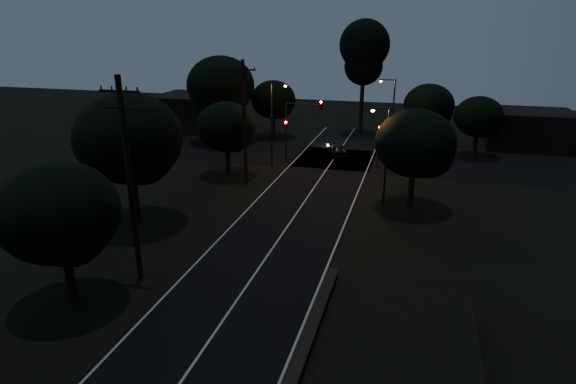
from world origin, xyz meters
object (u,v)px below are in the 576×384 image
Objects in this scene: signal_mast at (303,119)px; tall_pine at (364,52)px; utility_pole_far at (244,121)px; signal_right at (379,139)px; car at (337,150)px; streetlight_b at (391,113)px; streetlight_c at (385,150)px; signal_left at (286,133)px; streetlight_a at (273,119)px; utility_pole_mid at (129,179)px.

tall_pine is at bearing 75.38° from signal_mast.
utility_pole_far is 1.68× the size of signal_mast.
signal_right is 7.66m from signal_mast.
signal_mast is 5.64m from car.
utility_pole_far is 1.31× the size of streetlight_b.
streetlight_c is at bearing -87.86° from streetlight_b.
tall_pine is at bearing -116.79° from car.
tall_pine reaches higher than signal_left.
signal_left reaches higher than car.
car is at bearing 42.73° from streetlight_a.
signal_left is at bearing 10.06° from car.
utility_pole_mid is 19.15m from streetlight_c.
utility_pole_far is 16.51m from streetlight_b.
utility_pole_mid is at bearing -128.26° from streetlight_c.
streetlight_a is 1.99× the size of car.
tall_pine is 1.72× the size of streetlight_a.
utility_pole_far is 2.61× the size of car.
utility_pole_mid reaches higher than streetlight_b.
tall_pine is 17.51m from signal_left.
utility_pole_far is 0.76× the size of tall_pine.
streetlight_b is at bearing 29.48° from streetlight_a.
streetlight_b is (4.31, -11.00, -5.26)m from tall_pine.
utility_pole_mid is at bearing 55.05° from car.
utility_pole_far is at bearing 38.31° from car.
signal_right is 10.26m from streetlight_a.
streetlight_a is at bearing -150.52° from streetlight_b.
signal_left is 14.52m from streetlight_c.
signal_mast is 1.55× the size of car.
utility_pole_mid reaches higher than signal_right.
signal_right reaches higher than car.
streetlight_a is 8.39m from car.
streetlight_a and streetlight_b have the same top height.
tall_pine reaches higher than car.
utility_pole_far is at bearing -111.11° from signal_mast.
streetlight_a is at bearing 88.27° from utility_pole_mid.
streetlight_b is at bearing 68.70° from utility_pole_mid.
signal_right is 5.82m from car.
utility_pole_mid is at bearing -111.30° from streetlight_b.
streetlight_b is (0.71, 4.01, 1.80)m from signal_right.
streetlight_c is at bearing -35.69° from streetlight_a.
signal_mast is at bearing -104.62° from tall_pine.
streetlight_c is at bearing 51.74° from utility_pole_mid.
streetlight_c reaches higher than signal_left.
signal_left is 2.77m from streetlight_a.
signal_mast is 0.78× the size of streetlight_a.
signal_mast is 13.28m from streetlight_c.
utility_pole_far is 6.10m from streetlight_a.
utility_pole_far is at bearing -106.93° from tall_pine.
signal_left is at bearing -110.46° from tall_pine.
streetlight_b is at bearing 46.70° from utility_pole_far.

